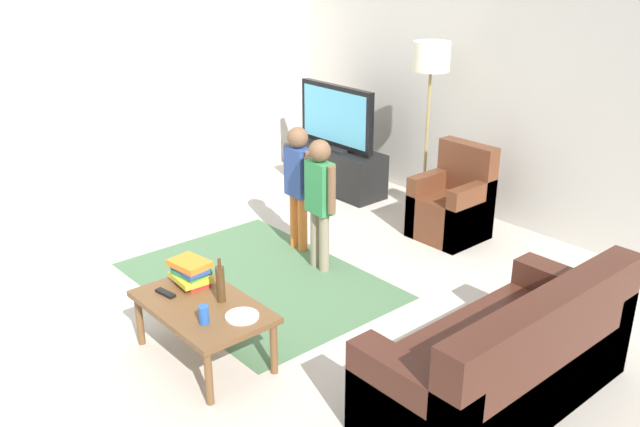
# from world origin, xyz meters

# --- Properties ---
(ground) EXTENTS (7.80, 7.80, 0.00)m
(ground) POSITION_xyz_m (0.00, 0.00, 0.00)
(ground) COLOR beige
(wall_back) EXTENTS (6.00, 0.12, 2.70)m
(wall_back) POSITION_xyz_m (0.00, 3.00, 1.35)
(wall_back) COLOR silver
(wall_back) RESTS_ON ground
(wall_left) EXTENTS (0.12, 6.00, 2.70)m
(wall_left) POSITION_xyz_m (-3.00, 0.00, 1.35)
(wall_left) COLOR silver
(wall_left) RESTS_ON ground
(area_rug) EXTENTS (2.20, 1.60, 0.01)m
(area_rug) POSITION_xyz_m (-0.42, 0.27, 0.00)
(area_rug) COLOR #4C724C
(area_rug) RESTS_ON ground
(tv_stand) EXTENTS (1.20, 0.44, 0.50)m
(tv_stand) POSITION_xyz_m (-1.66, 2.30, 0.24)
(tv_stand) COLOR black
(tv_stand) RESTS_ON ground
(tv) EXTENTS (1.10, 0.28, 0.71)m
(tv) POSITION_xyz_m (-1.66, 2.28, 0.85)
(tv) COLOR black
(tv) RESTS_ON tv_stand
(couch) EXTENTS (0.80, 1.80, 0.86)m
(couch) POSITION_xyz_m (1.93, 0.44, 0.29)
(couch) COLOR #472319
(couch) RESTS_ON ground
(armchair) EXTENTS (0.60, 0.60, 0.90)m
(armchair) POSITION_xyz_m (0.05, 2.26, 0.30)
(armchair) COLOR brown
(armchair) RESTS_ON ground
(floor_lamp) EXTENTS (0.36, 0.36, 1.78)m
(floor_lamp) POSITION_xyz_m (-0.50, 2.45, 1.54)
(floor_lamp) COLOR #262626
(floor_lamp) RESTS_ON ground
(child_near_tv) EXTENTS (0.39, 0.19, 1.16)m
(child_near_tv) POSITION_xyz_m (-0.70, 0.95, 0.70)
(child_near_tv) COLOR orange
(child_near_tv) RESTS_ON ground
(child_center) EXTENTS (0.39, 0.19, 1.16)m
(child_center) POSITION_xyz_m (-0.26, 0.82, 0.70)
(child_center) COLOR gray
(child_center) RESTS_ON ground
(coffee_table) EXTENTS (1.00, 0.60, 0.42)m
(coffee_table) POSITION_xyz_m (0.28, -0.68, 0.37)
(coffee_table) COLOR brown
(coffee_table) RESTS_ON ground
(book_stack) EXTENTS (0.30, 0.25, 0.18)m
(book_stack) POSITION_xyz_m (-0.02, -0.58, 0.51)
(book_stack) COLOR red
(book_stack) RESTS_ON coffee_table
(bottle) EXTENTS (0.06, 0.06, 0.31)m
(bottle) POSITION_xyz_m (0.33, -0.56, 0.55)
(bottle) COLOR #4C3319
(bottle) RESTS_ON coffee_table
(tv_remote) EXTENTS (0.18, 0.07, 0.02)m
(tv_remote) POSITION_xyz_m (-0.00, -0.80, 0.43)
(tv_remote) COLOR black
(tv_remote) RESTS_ON coffee_table
(soda_can) EXTENTS (0.07, 0.07, 0.12)m
(soda_can) POSITION_xyz_m (0.50, -0.80, 0.48)
(soda_can) COLOR #2659B2
(soda_can) RESTS_ON coffee_table
(plate) EXTENTS (0.22, 0.22, 0.02)m
(plate) POSITION_xyz_m (0.60, -0.58, 0.43)
(plate) COLOR white
(plate) RESTS_ON coffee_table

